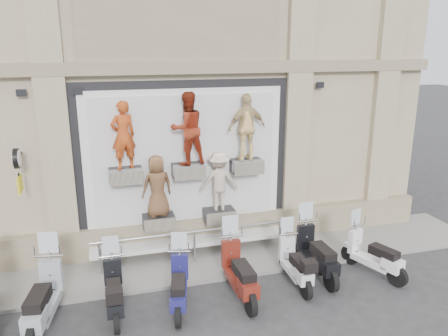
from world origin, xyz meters
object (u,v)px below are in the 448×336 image
Objects in this scene: scooter_h at (317,244)px; scooter_f at (239,262)px; scooter_g at (296,256)px; clock_sign_bracket at (18,165)px; scooter_d at (113,281)px; guard_rail at (195,248)px; scooter_c at (42,288)px; scooter_e at (179,276)px; scooter_i at (375,246)px.

scooter_f is at bearing -170.08° from scooter_h.
scooter_f is at bearing -171.93° from scooter_g.
clock_sign_bracket is 0.56× the size of scooter_d.
scooter_g is at bearing -37.09° from guard_rail.
scooter_h is at bearing 9.29° from scooter_f.
guard_rail is at bearing 109.74° from scooter_f.
scooter_e is (2.66, -0.09, -0.12)m from scooter_c.
scooter_c reaches higher than scooter_e.
scooter_d reaches higher than scooter_e.
scooter_e reaches higher than guard_rail.
guard_rail is at bearing 35.63° from scooter_c.
scooter_i is at bearing -22.37° from guard_rail.
clock_sign_bracket is at bearing 163.35° from scooter_g.
scooter_f reaches higher than scooter_i.
clock_sign_bracket is at bearing 173.16° from guard_rail.
clock_sign_bracket is at bearing 132.38° from scooter_d.
scooter_i is (7.41, 0.00, -0.11)m from scooter_c.
scooter_e is at bearing -112.16° from guard_rail.
scooter_c is at bearing -176.70° from scooter_d.
scooter_f is at bearing -69.50° from guard_rail.
scooter_h is at bearing 20.39° from scooter_g.
clock_sign_bracket is 0.55× the size of scooter_i.
scooter_f is (4.53, -2.16, -1.97)m from clock_sign_bracket.
scooter_h is at bearing -26.19° from guard_rail.
scooter_e is 0.88× the size of scooter_f.
guard_rail is at bearing 80.13° from scooter_e.
clock_sign_bracket reaches higher than scooter_i.
scooter_i is at bearing -1.39° from scooter_g.
clock_sign_bracket is 4.40m from scooter_e.
scooter_d is 0.89× the size of scooter_f.
scooter_f is 1.01× the size of scooter_h.
clock_sign_bracket is at bearing 145.37° from scooter_i.
scooter_e is at bearing 7.47° from scooter_c.
scooter_i reaches higher than scooter_g.
scooter_i is (4.04, -1.66, 0.28)m from guard_rail.
scooter_f is at bearing 14.86° from scooter_e.
scooter_f is 3.41m from scooter_i.
guard_rail is 2.79× the size of scooter_d.
clock_sign_bracket is 5.39m from scooter_f.
scooter_d is at bearing -174.57° from scooter_e.
scooter_d reaches higher than scooter_g.
clock_sign_bracket reaches higher than scooter_c.
scooter_g is at bearing -18.70° from clock_sign_bracket.
scooter_g is at bearing 16.62° from scooter_e.
scooter_f is (0.63, -1.69, 0.36)m from guard_rail.
clock_sign_bracket is at bearing 157.42° from scooter_e.
clock_sign_bracket reaches higher than scooter_g.
clock_sign_bracket is 3.46m from scooter_d.
scooter_c is 4.00m from scooter_f.
scooter_i is (4.75, 0.09, 0.02)m from scooter_e.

